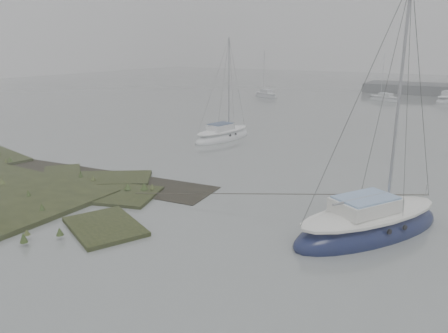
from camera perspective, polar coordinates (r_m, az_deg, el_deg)
ground at (r=44.66m, az=13.65°, el=5.88°), size 160.00×160.00×0.00m
sailboat_main at (r=18.31m, az=18.38°, el=-7.39°), size 5.74×7.50×10.28m
sailboat_white at (r=34.58m, az=-0.21°, el=4.01°), size 2.93×6.17×8.36m
sailboat_far_a at (r=63.33m, az=5.48°, el=9.21°), size 5.14×3.99×7.06m
sailboat_far_c at (r=62.69m, az=20.19°, el=8.26°), size 4.93×3.55×6.69m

